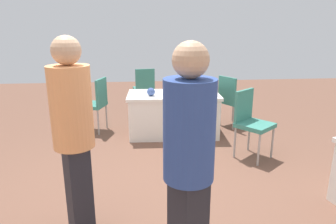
% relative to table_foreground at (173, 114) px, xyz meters
% --- Properties ---
extents(ground_plane, '(14.40, 14.40, 0.00)m').
position_rel_table_foreground_xyz_m(ground_plane, '(0.43, 1.90, -0.36)').
color(ground_plane, brown).
extents(table_foreground, '(1.59, 0.89, 0.73)m').
position_rel_table_foreground_xyz_m(table_foreground, '(0.00, 0.00, 0.00)').
color(table_foreground, silver).
rests_on(table_foreground, ground).
extents(chair_near_front, '(0.62, 0.62, 0.97)m').
position_rel_table_foreground_xyz_m(chair_near_front, '(-0.99, 1.05, 0.20)').
color(chair_near_front, '#9E9993').
rests_on(chair_near_front, ground).
extents(chair_tucked_right, '(0.54, 0.54, 0.96)m').
position_rel_table_foreground_xyz_m(chair_tucked_right, '(1.36, -0.29, 0.19)').
color(chair_tucked_right, '#9E9993').
rests_on(chair_tucked_right, ground).
extents(chair_aisle, '(0.60, 0.60, 0.95)m').
position_rel_table_foreground_xyz_m(chair_aisle, '(-1.13, -0.34, 0.18)').
color(chair_aisle, '#9E9993').
rests_on(chair_aisle, ground).
extents(chair_by_pillar, '(0.50, 0.50, 0.95)m').
position_rel_table_foreground_xyz_m(chair_by_pillar, '(0.47, -1.61, 0.18)').
color(chair_by_pillar, '#9E9993').
rests_on(chair_by_pillar, ground).
extents(person_presenter, '(0.45, 0.45, 1.77)m').
position_rel_table_foreground_xyz_m(person_presenter, '(1.13, 2.58, 0.63)').
color(person_presenter, '#26262D').
rests_on(person_presenter, ground).
extents(person_attendee_standing, '(0.44, 0.44, 1.76)m').
position_rel_table_foreground_xyz_m(person_attendee_standing, '(0.26, 3.20, 0.62)').
color(person_attendee_standing, '#26262D').
rests_on(person_attendee_standing, ground).
extents(laptop_silver, '(0.35, 0.33, 0.21)m').
position_rel_table_foreground_xyz_m(laptop_silver, '(-0.05, -0.09, 0.40)').
color(laptop_silver, silver).
rests_on(laptop_silver, table_foreground).
extents(yarn_ball, '(0.13, 0.13, 0.13)m').
position_rel_table_foreground_xyz_m(yarn_ball, '(0.39, 0.13, 0.43)').
color(yarn_ball, '#3F5999').
rests_on(yarn_ball, table_foreground).
extents(scissors_red, '(0.18, 0.04, 0.01)m').
position_rel_table_foreground_xyz_m(scissors_red, '(-0.52, 0.17, 0.36)').
color(scissors_red, red).
rests_on(scissors_red, table_foreground).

